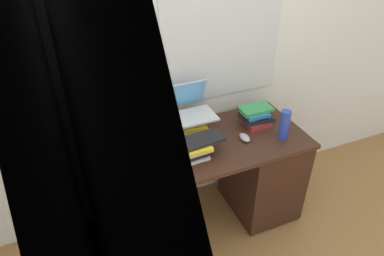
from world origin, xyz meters
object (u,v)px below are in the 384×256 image
(laptop, at_px, (188,108))
(computer_mouse, at_px, (245,138))
(water_bottle, at_px, (284,125))
(mug, at_px, (124,159))
(book_stack_side, at_px, (255,116))
(desk, at_px, (248,170))
(keyboard, at_px, (192,143))
(book_stack_tall, at_px, (192,127))
(book_stack_keyboard_riser, at_px, (192,150))

(laptop, distance_m, computer_mouse, 0.44)
(laptop, distance_m, water_bottle, 0.66)
(mug, bearing_deg, book_stack_side, 5.36)
(desk, height_order, book_stack_side, book_stack_side)
(book_stack_side, height_order, laptop, laptop)
(desk, relative_size, keyboard, 3.48)
(desk, height_order, keyboard, keyboard)
(keyboard, height_order, mug, keyboard)
(book_stack_side, bearing_deg, laptop, 169.55)
(mug, bearing_deg, book_stack_tall, 14.32)
(computer_mouse, bearing_deg, desk, 23.96)
(keyboard, bearing_deg, book_stack_tall, 63.30)
(book_stack_side, relative_size, mug, 2.04)
(computer_mouse, bearing_deg, keyboard, -174.39)
(laptop, relative_size, mug, 2.72)
(desk, bearing_deg, book_stack_side, 52.54)
(laptop, height_order, keyboard, laptop)
(book_stack_tall, xyz_separation_m, mug, (-0.51, -0.13, -0.03))
(book_stack_tall, xyz_separation_m, keyboard, (-0.09, -0.23, 0.05))
(desk, xyz_separation_m, book_stack_keyboard_riser, (-0.49, -0.08, 0.39))
(book_stack_tall, height_order, computer_mouse, book_stack_tall)
(book_stack_side, bearing_deg, computer_mouse, -138.88)
(book_stack_side, height_order, keyboard, book_stack_side)
(book_stack_keyboard_riser, xyz_separation_m, computer_mouse, (0.41, 0.04, -0.04))
(computer_mouse, relative_size, water_bottle, 0.48)
(book_stack_side, distance_m, mug, 1.00)
(keyboard, bearing_deg, laptop, 67.64)
(desk, distance_m, book_stack_tall, 0.59)
(book_stack_keyboard_riser, height_order, computer_mouse, book_stack_keyboard_riser)
(book_stack_tall, relative_size, water_bottle, 1.05)
(book_stack_tall, bearing_deg, water_bottle, -25.41)
(laptop, bearing_deg, book_stack_side, -10.45)
(book_stack_keyboard_riser, bearing_deg, keyboard, -171.67)
(keyboard, bearing_deg, computer_mouse, 1.28)
(water_bottle, bearing_deg, mug, 172.64)
(desk, bearing_deg, book_stack_tall, 159.74)
(book_stack_side, xyz_separation_m, water_bottle, (0.08, -0.23, 0.04))
(book_stack_tall, xyz_separation_m, water_bottle, (0.57, -0.27, 0.03))
(book_stack_keyboard_riser, bearing_deg, book_stack_side, 18.15)
(book_stack_tall, xyz_separation_m, book_stack_side, (0.49, -0.04, -0.01))
(desk, height_order, computer_mouse, computer_mouse)
(book_stack_side, relative_size, laptop, 0.75)
(desk, xyz_separation_m, mug, (-0.91, 0.02, 0.38))
(book_stack_tall, distance_m, mug, 0.53)
(mug, height_order, water_bottle, water_bottle)
(laptop, distance_m, keyboard, 0.30)
(book_stack_keyboard_riser, relative_size, laptop, 0.72)
(book_stack_keyboard_riser, height_order, book_stack_side, book_stack_side)
(desk, bearing_deg, water_bottle, -36.14)
(computer_mouse, bearing_deg, book_stack_side, 41.12)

